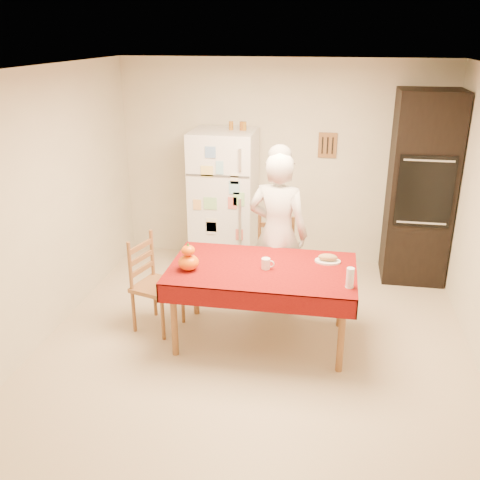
% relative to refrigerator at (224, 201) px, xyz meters
% --- Properties ---
extents(floor, '(4.50, 4.50, 0.00)m').
position_rel_refrigerator_xyz_m(floor, '(0.65, -1.88, -0.85)').
color(floor, '#CAAF91').
rests_on(floor, ground).
extents(room_shell, '(4.02, 4.52, 2.51)m').
position_rel_refrigerator_xyz_m(room_shell, '(0.65, -1.88, 0.77)').
color(room_shell, beige).
rests_on(room_shell, ground).
extents(refrigerator, '(0.75, 0.74, 1.70)m').
position_rel_refrigerator_xyz_m(refrigerator, '(0.00, 0.00, 0.00)').
color(refrigerator, white).
rests_on(refrigerator, floor).
extents(oven_cabinet, '(0.70, 0.62, 2.20)m').
position_rel_refrigerator_xyz_m(oven_cabinet, '(2.28, 0.05, 0.25)').
color(oven_cabinet, black).
rests_on(oven_cabinet, floor).
extents(dining_table, '(1.70, 1.00, 0.76)m').
position_rel_refrigerator_xyz_m(dining_table, '(0.70, -1.68, -0.16)').
color(dining_table, brown).
rests_on(dining_table, floor).
extents(chair_far, '(0.43, 0.41, 0.95)m').
position_rel_refrigerator_xyz_m(chair_far, '(0.72, -0.86, -0.34)').
color(chair_far, brown).
rests_on(chair_far, floor).
extents(chair_left, '(0.50, 0.51, 0.95)m').
position_rel_refrigerator_xyz_m(chair_left, '(-0.40, -1.60, -0.34)').
color(chair_left, brown).
rests_on(chair_left, floor).
extents(seated_woman, '(0.69, 0.52, 1.71)m').
position_rel_refrigerator_xyz_m(seated_woman, '(0.77, -1.03, 0.00)').
color(seated_woman, silver).
rests_on(seated_woman, floor).
extents(coffee_mug, '(0.08, 0.08, 0.10)m').
position_rel_refrigerator_xyz_m(coffee_mug, '(0.73, -1.70, -0.04)').
color(coffee_mug, white).
rests_on(coffee_mug, dining_table).
extents(pumpkin_lower, '(0.19, 0.19, 0.14)m').
position_rel_refrigerator_xyz_m(pumpkin_lower, '(0.05, -1.85, -0.02)').
color(pumpkin_lower, red).
rests_on(pumpkin_lower, dining_table).
extents(pumpkin_upper, '(0.12, 0.12, 0.09)m').
position_rel_refrigerator_xyz_m(pumpkin_upper, '(0.05, -1.85, 0.10)').
color(pumpkin_upper, '#CA4804').
rests_on(pumpkin_upper, pumpkin_lower).
extents(wine_glass, '(0.07, 0.07, 0.18)m').
position_rel_refrigerator_xyz_m(wine_glass, '(1.48, -1.96, -0.00)').
color(wine_glass, white).
rests_on(wine_glass, dining_table).
extents(bread_plate, '(0.24, 0.24, 0.02)m').
position_rel_refrigerator_xyz_m(bread_plate, '(1.29, -1.46, -0.08)').
color(bread_plate, white).
rests_on(bread_plate, dining_table).
extents(bread_loaf, '(0.18, 0.10, 0.06)m').
position_rel_refrigerator_xyz_m(bread_loaf, '(1.29, -1.46, -0.04)').
color(bread_loaf, '#9E804D').
rests_on(bread_loaf, bread_plate).
extents(spice_jar_left, '(0.05, 0.05, 0.10)m').
position_rel_refrigerator_xyz_m(spice_jar_left, '(0.08, 0.05, 0.90)').
color(spice_jar_left, '#955B1B').
rests_on(spice_jar_left, refrigerator).
extents(spice_jar_mid, '(0.05, 0.05, 0.10)m').
position_rel_refrigerator_xyz_m(spice_jar_mid, '(0.21, 0.05, 0.90)').
color(spice_jar_mid, brown).
rests_on(spice_jar_mid, refrigerator).
extents(spice_jar_right, '(0.05, 0.05, 0.10)m').
position_rel_refrigerator_xyz_m(spice_jar_right, '(0.24, 0.05, 0.90)').
color(spice_jar_right, '#96611B').
rests_on(spice_jar_right, refrigerator).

